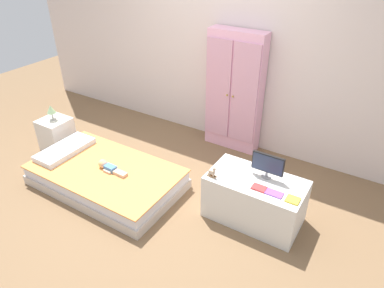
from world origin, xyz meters
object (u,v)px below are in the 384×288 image
Objects in this scene: doll at (107,166)px; book_red at (259,188)px; tv_monitor at (268,164)px; book_purple at (274,193)px; table_lamp at (51,110)px; wardrobe at (234,92)px; bed at (106,177)px; tv_stand at (254,199)px; rocking_horse_toy at (212,172)px; book_yellow at (293,200)px; nightstand at (57,134)px.

doll is 2.95× the size of book_red.
tv_monitor is 0.29m from book_purple.
table_lamp is 0.13× the size of wardrobe.
book_red is (0.89, -1.29, -0.28)m from wardrobe.
bed is 1.80× the size of tv_stand.
rocking_horse_toy reaches higher than doll.
tv_stand is 0.52m from rocking_horse_toy.
tv_monitor is at bearing -50.82° from wardrobe.
table_lamp is 2.78m from tv_stand.
doll is 3.33× the size of book_yellow.
doll is 2.01m from book_yellow.
book_red is (1.71, 0.27, 0.37)m from bed.
nightstand is at bearing 167.00° from bed.
doll is 1.80m from wardrobe.
table_lamp reaches higher than rocking_horse_toy.
book_purple is (0.14, 0.00, -0.00)m from book_red.
book_yellow is at bearing -46.73° from wardrobe.
tv_monitor reaches higher than doll.
bed is at bearing -170.74° from rocking_horse_toy.
tv_stand is 2.97× the size of tv_monitor.
book_purple is (2.97, 0.01, 0.27)m from nightstand.
book_purple is at bearing 0.00° from book_red.
table_lamp is 0.22× the size of tv_stand.
rocking_horse_toy is at bearing -173.74° from book_purple.
tv_monitor reaches higher than rocking_horse_toy.
nightstand is 2.11× the size of table_lamp.
rocking_horse_toy is (1.25, 0.20, 0.41)m from bed.
tv_stand is (0.82, -1.17, -0.53)m from wardrobe.
table_lamp is at bearing -177.37° from tv_stand.
nightstand reaches higher than bed.
rocking_horse_toy is (-0.38, -0.18, 0.29)m from tv_stand.
book_red reaches higher than nightstand.
wardrobe is at bearing 124.81° from book_red.
doll is 1.92× the size of table_lamp.
bed is at bearing -171.70° from book_purple.
book_red is 0.83× the size of book_purple.
doll is at bearing -12.53° from table_lamp.
wardrobe is 1.59m from book_red.
book_red is (0.01, -0.20, -0.14)m from tv_monitor.
table_lamp is at bearing -179.76° from book_red.
book_red is 0.32m from book_yellow.
table_lamp reaches higher than doll.
book_purple is at bearing -52.42° from tv_monitor.
nightstand is 2.39m from rocking_horse_toy.
rocking_horse_toy is 0.60m from book_purple.
tv_stand is 7.03× the size of book_red.
table_lamp is 1.53× the size of book_red.
book_purple is (0.16, -0.20, -0.14)m from tv_monitor.
doll is 1.70m from book_red.
wardrobe is 1.66× the size of tv_stand.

